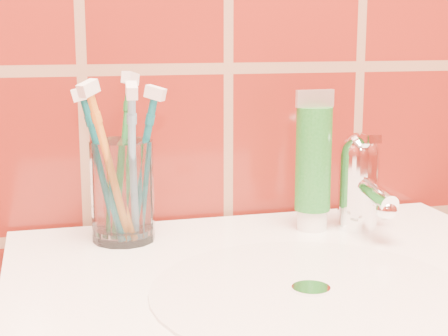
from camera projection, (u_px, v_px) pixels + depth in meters
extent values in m
cylinder|color=silver|center=(311.00, 291.00, 0.63)|extent=(0.30, 0.30, 0.00)
cylinder|color=white|center=(311.00, 289.00, 0.63)|extent=(0.04, 0.04, 0.00)
cylinder|color=white|center=(123.00, 191.00, 0.78)|extent=(0.08, 0.08, 0.12)
cylinder|color=white|center=(312.00, 219.00, 0.84)|extent=(0.04, 0.04, 0.03)
cylinder|color=#18671E|center=(313.00, 159.00, 0.82)|extent=(0.04, 0.04, 0.13)
cube|color=beige|center=(315.00, 98.00, 0.81)|extent=(0.05, 0.01, 0.02)
cylinder|color=white|center=(358.00, 191.00, 0.83)|extent=(0.05, 0.05, 0.09)
sphere|color=white|center=(359.00, 152.00, 0.82)|extent=(0.05, 0.05, 0.05)
cylinder|color=white|center=(373.00, 192.00, 0.80)|extent=(0.02, 0.09, 0.03)
cube|color=white|center=(365.00, 139.00, 0.81)|extent=(0.02, 0.06, 0.01)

